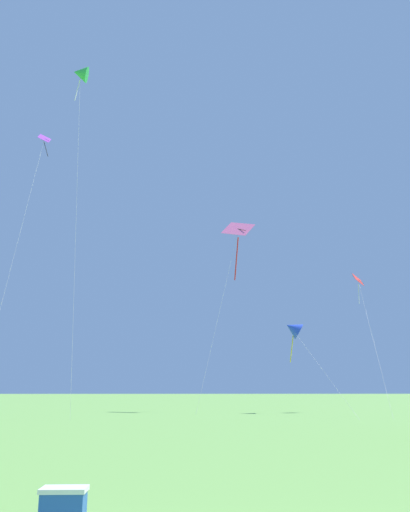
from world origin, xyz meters
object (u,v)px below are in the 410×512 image
at_px(picnic_cooler, 63,505).
at_px(kite_blue_delta, 293,329).
at_px(kite_green_small, 80,74).
at_px(kite_red_high, 359,287).
at_px(kite_purple_streamer, 40,159).
at_px(kite_pink_low, 237,240).

bearing_deg(picnic_cooler, kite_blue_delta, 73.31).
bearing_deg(picnic_cooler, kite_green_small, 102.76).
bearing_deg(kite_red_high, kite_blue_delta, -168.94).
relative_size(kite_red_high, kite_green_small, 0.41).
height_order(kite_purple_streamer, picnic_cooler, kite_purple_streamer).
bearing_deg(kite_pink_low, kite_green_small, -152.45).
xyz_separation_m(kite_pink_low, kite_red_high, (9.50, -2.42, -4.45)).
bearing_deg(kite_blue_delta, kite_pink_low, 137.00).
relative_size(kite_pink_low, kite_green_small, 0.61).
xyz_separation_m(kite_blue_delta, picnic_cooler, (-9.82, -32.75, -5.94)).
xyz_separation_m(kite_purple_streamer, kite_blue_delta, (19.05, 3.41, -12.02)).
height_order(kite_pink_low, picnic_cooler, kite_pink_low).
distance_m(kite_purple_streamer, kite_blue_delta, 22.78).
bearing_deg(picnic_cooler, kite_purple_streamer, 107.46).
relative_size(kite_pink_low, kite_purple_streamer, 0.78).
distance_m(kite_pink_low, picnic_cooler, 39.30).
relative_size(kite_purple_streamer, kite_blue_delta, 2.06).
xyz_separation_m(kite_purple_streamer, picnic_cooler, (9.23, -29.34, -17.96)).
distance_m(kite_red_high, kite_blue_delta, 6.76).
bearing_deg(kite_purple_streamer, kite_green_small, 6.87).
height_order(kite_blue_delta, picnic_cooler, kite_blue_delta).
bearing_deg(kite_red_high, kite_green_small, -169.25).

